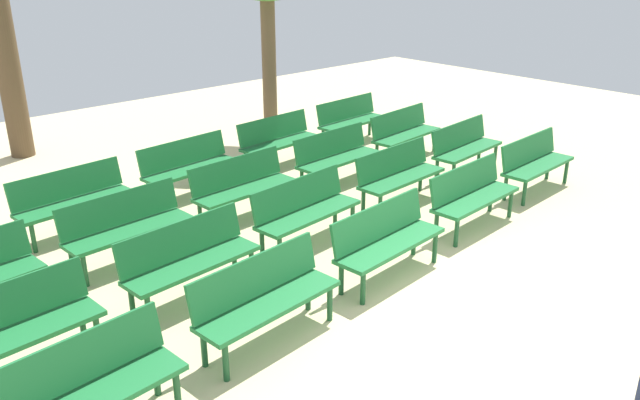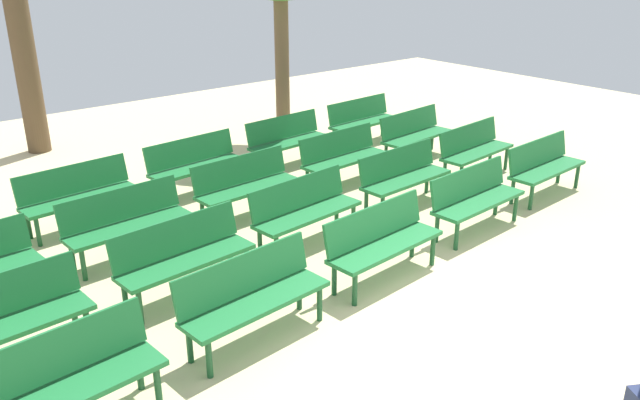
{
  "view_description": "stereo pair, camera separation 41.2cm",
  "coord_description": "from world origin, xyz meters",
  "px_view_note": "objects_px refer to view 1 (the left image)",
  "views": [
    {
      "loc": [
        -5.39,
        -2.99,
        3.73
      ],
      "look_at": [
        0.0,
        2.87,
        0.55
      ],
      "focal_mm": 36.17,
      "sensor_mm": 36.0,
      "label": 1
    },
    {
      "loc": [
        -5.08,
        -3.26,
        3.73
      ],
      "look_at": [
        0.0,
        2.87,
        0.55
      ],
      "focal_mm": 36.17,
      "sensor_mm": 36.0,
      "label": 2
    }
  ],
  "objects_px": {
    "bench_r1_c2": "(305,208)",
    "bench_r3_c1": "(73,197)",
    "bench_r0_c3": "(472,193)",
    "bench_r2_c4": "(404,131)",
    "bench_r0_c1": "(264,295)",
    "bench_r2_c3": "(336,154)",
    "bench_r2_c1": "(126,224)",
    "bench_r2_c2": "(242,184)",
    "bench_r1_c4": "(465,145)",
    "bench_r3_c4": "(350,118)",
    "bench_r0_c0": "(81,388)",
    "bench_r0_c2": "(386,237)",
    "bench_r1_c1": "(189,256)",
    "bench_r0_c4": "(535,161)",
    "tree_0": "(10,81)",
    "bench_r3_c2": "(188,164)",
    "bench_r3_c3": "(278,138)",
    "bench_r1_c3": "(398,173)",
    "bench_r1_c0": "(9,327)"
  },
  "relations": [
    {
      "from": "bench_r1_c4",
      "to": "tree_0",
      "type": "height_order",
      "value": "tree_0"
    },
    {
      "from": "bench_r0_c2",
      "to": "bench_r1_c2",
      "type": "distance_m",
      "value": 1.34
    },
    {
      "from": "bench_r2_c1",
      "to": "bench_r3_c3",
      "type": "distance_m",
      "value": 4.11
    },
    {
      "from": "bench_r3_c1",
      "to": "bench_r1_c1",
      "type": "bearing_deg",
      "value": -89.39
    },
    {
      "from": "bench_r0_c0",
      "to": "bench_r0_c2",
      "type": "bearing_deg",
      "value": -0.07
    },
    {
      "from": "bench_r0_c3",
      "to": "bench_r2_c4",
      "type": "distance_m",
      "value": 3.25
    },
    {
      "from": "bench_r1_c2",
      "to": "bench_r3_c1",
      "type": "relative_size",
      "value": 1.0
    },
    {
      "from": "bench_r1_c2",
      "to": "bench_r3_c2",
      "type": "xyz_separation_m",
      "value": [
        -0.16,
        2.59,
        0.0
      ]
    },
    {
      "from": "bench_r1_c2",
      "to": "bench_r3_c2",
      "type": "bearing_deg",
      "value": 88.63
    },
    {
      "from": "bench_r0_c1",
      "to": "bench_r0_c2",
      "type": "height_order",
      "value": "same"
    },
    {
      "from": "bench_r0_c1",
      "to": "bench_r2_c2",
      "type": "relative_size",
      "value": 1.01
    },
    {
      "from": "bench_r0_c2",
      "to": "bench_r0_c1",
      "type": "bearing_deg",
      "value": 178.66
    },
    {
      "from": "bench_r1_c2",
      "to": "bench_r2_c2",
      "type": "bearing_deg",
      "value": 88.26
    },
    {
      "from": "bench_r0_c1",
      "to": "bench_r1_c4",
      "type": "bearing_deg",
      "value": 12.36
    },
    {
      "from": "bench_r1_c3",
      "to": "bench_r2_c3",
      "type": "relative_size",
      "value": 1.0
    },
    {
      "from": "bench_r2_c2",
      "to": "bench_r2_c4",
      "type": "height_order",
      "value": "same"
    },
    {
      "from": "bench_r0_c0",
      "to": "bench_r1_c4",
      "type": "height_order",
      "value": "same"
    },
    {
      "from": "bench_r3_c2",
      "to": "bench_r1_c4",
      "type": "bearing_deg",
      "value": -34.57
    },
    {
      "from": "bench_r1_c0",
      "to": "bench_r1_c2",
      "type": "xyz_separation_m",
      "value": [
        3.84,
        0.31,
        0.0
      ]
    },
    {
      "from": "bench_r2_c4",
      "to": "bench_r0_c0",
      "type": "bearing_deg",
      "value": -162.61
    },
    {
      "from": "bench_r3_c1",
      "to": "bench_r1_c0",
      "type": "bearing_deg",
      "value": -126.48
    },
    {
      "from": "bench_r0_c0",
      "to": "bench_r2_c1",
      "type": "height_order",
      "value": "same"
    },
    {
      "from": "bench_r1_c4",
      "to": "bench_r3_c4",
      "type": "xyz_separation_m",
      "value": [
        -0.14,
        2.63,
        0.0
      ]
    },
    {
      "from": "bench_r2_c1",
      "to": "bench_r3_c1",
      "type": "bearing_deg",
      "value": 92.24
    },
    {
      "from": "bench_r3_c1",
      "to": "tree_0",
      "type": "xyz_separation_m",
      "value": [
        0.7,
        4.06,
        0.91
      ]
    },
    {
      "from": "bench_r0_c2",
      "to": "bench_r1_c1",
      "type": "height_order",
      "value": "same"
    },
    {
      "from": "bench_r2_c3",
      "to": "bench_r3_c1",
      "type": "distance_m",
      "value": 4.12
    },
    {
      "from": "bench_r0_c1",
      "to": "bench_r2_c4",
      "type": "relative_size",
      "value": 1.0
    },
    {
      "from": "tree_0",
      "to": "bench_r3_c2",
      "type": "bearing_deg",
      "value": -72.46
    },
    {
      "from": "bench_r0_c3",
      "to": "bench_r2_c4",
      "type": "height_order",
      "value": "same"
    },
    {
      "from": "bench_r2_c4",
      "to": "bench_r1_c1",
      "type": "bearing_deg",
      "value": -168.2
    },
    {
      "from": "bench_r0_c1",
      "to": "bench_r1_c4",
      "type": "height_order",
      "value": "same"
    },
    {
      "from": "bench_r2_c1",
      "to": "bench_r3_c1",
      "type": "distance_m",
      "value": 1.32
    },
    {
      "from": "bench_r2_c3",
      "to": "bench_r3_c2",
      "type": "bearing_deg",
      "value": 146.71
    },
    {
      "from": "bench_r3_c4",
      "to": "bench_r1_c1",
      "type": "bearing_deg",
      "value": -154.55
    },
    {
      "from": "bench_r1_c2",
      "to": "bench_r2_c4",
      "type": "distance_m",
      "value": 4.13
    },
    {
      "from": "bench_r2_c1",
      "to": "bench_r3_c3",
      "type": "xyz_separation_m",
      "value": [
        3.77,
        1.64,
        0.0
      ]
    },
    {
      "from": "bench_r0_c1",
      "to": "bench_r2_c3",
      "type": "height_order",
      "value": "same"
    },
    {
      "from": "bench_r3_c3",
      "to": "tree_0",
      "type": "relative_size",
      "value": 0.57
    },
    {
      "from": "bench_r1_c3",
      "to": "tree_0",
      "type": "relative_size",
      "value": 0.57
    },
    {
      "from": "bench_r0_c4",
      "to": "bench_r1_c1",
      "type": "distance_m",
      "value": 5.95
    },
    {
      "from": "bench_r0_c3",
      "to": "bench_r1_c1",
      "type": "xyz_separation_m",
      "value": [
        -3.95,
        0.98,
        0.0
      ]
    },
    {
      "from": "bench_r1_c3",
      "to": "bench_r0_c3",
      "type": "bearing_deg",
      "value": -88.11
    },
    {
      "from": "bench_r0_c0",
      "to": "bench_r1_c3",
      "type": "bearing_deg",
      "value": 12.61
    },
    {
      "from": "bench_r2_c1",
      "to": "bench_r3_c2",
      "type": "bearing_deg",
      "value": 36.44
    },
    {
      "from": "bench_r0_c1",
      "to": "bench_r3_c3",
      "type": "height_order",
      "value": "same"
    },
    {
      "from": "bench_r1_c1",
      "to": "bench_r1_c2",
      "type": "xyz_separation_m",
      "value": [
        1.88,
        0.19,
        0.0
      ]
    },
    {
      "from": "bench_r0_c4",
      "to": "bench_r2_c2",
      "type": "distance_m",
      "value": 4.68
    },
    {
      "from": "bench_r2_c4",
      "to": "bench_r0_c3",
      "type": "bearing_deg",
      "value": -128.01
    },
    {
      "from": "bench_r0_c3",
      "to": "bench_r2_c2",
      "type": "relative_size",
      "value": 1.0
    }
  ]
}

